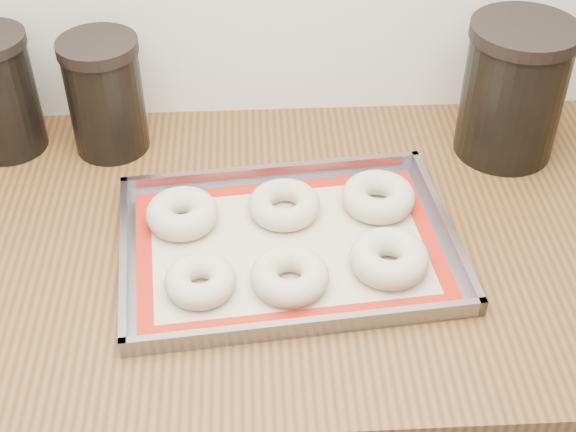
{
  "coord_description": "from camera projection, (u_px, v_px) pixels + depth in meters",
  "views": [
    {
      "loc": [
        0.02,
        0.81,
        1.66
      ],
      "look_at": [
        0.06,
        1.64,
        0.96
      ],
      "focal_mm": 50.0,
      "sensor_mm": 36.0,
      "label": 1
    }
  ],
  "objects": [
    {
      "name": "bagel_front_right",
      "position": [
        389.0,
        258.0,
        1.07
      ],
      "size": [
        0.11,
        0.11,
        0.04
      ],
      "primitive_type": "torus",
      "rotation": [
        0.0,
        0.0,
        0.0
      ],
      "color": "#C3B797",
      "rests_on": "baking_mat"
    },
    {
      "name": "bagel_back_left",
      "position": [
        182.0,
        214.0,
        1.14
      ],
      "size": [
        0.11,
        0.11,
        0.04
      ],
      "primitive_type": "torus",
      "rotation": [
        0.0,
        0.0,
        0.08
      ],
      "color": "#C3B797",
      "rests_on": "baking_mat"
    },
    {
      "name": "baking_mat",
      "position": [
        288.0,
        246.0,
        1.12
      ],
      "size": [
        0.45,
        0.33,
        0.0
      ],
      "rotation": [
        0.0,
        0.0,
        0.1
      ],
      "color": "#C6B793",
      "rests_on": "baking_tray"
    },
    {
      "name": "countertop",
      "position": [
        245.0,
        244.0,
        1.16
      ],
      "size": [
        3.06,
        0.68,
        0.04
      ],
      "primitive_type": "cube",
      "color": "brown",
      "rests_on": "cabinet"
    },
    {
      "name": "bagel_front_mid",
      "position": [
        290.0,
        276.0,
        1.05
      ],
      "size": [
        0.12,
        0.12,
        0.04
      ],
      "primitive_type": "torus",
      "rotation": [
        0.0,
        0.0,
        -0.14
      ],
      "color": "#C3B797",
      "rests_on": "baking_mat"
    },
    {
      "name": "bagel_back_mid",
      "position": [
        284.0,
        205.0,
        1.16
      ],
      "size": [
        0.12,
        0.12,
        0.03
      ],
      "primitive_type": "torus",
      "rotation": [
        0.0,
        0.0,
        0.18
      ],
      "color": "#C3B797",
      "rests_on": "baking_mat"
    },
    {
      "name": "canister_mid",
      "position": [
        105.0,
        95.0,
        1.25
      ],
      "size": [
        0.12,
        0.12,
        0.19
      ],
      "color": "black",
      "rests_on": "countertop"
    },
    {
      "name": "canister_right",
      "position": [
        513.0,
        90.0,
        1.23
      ],
      "size": [
        0.16,
        0.16,
        0.22
      ],
      "color": "black",
      "rests_on": "countertop"
    },
    {
      "name": "bagel_front_left",
      "position": [
        200.0,
        281.0,
        1.04
      ],
      "size": [
        0.1,
        0.1,
        0.03
      ],
      "primitive_type": "torus",
      "rotation": [
        0.0,
        0.0,
        -0.12
      ],
      "color": "#C3B797",
      "rests_on": "baking_mat"
    },
    {
      "name": "cabinet",
      "position": [
        254.0,
        428.0,
        1.45
      ],
      "size": [
        3.0,
        0.65,
        0.86
      ],
      "primitive_type": "cube",
      "color": "slate",
      "rests_on": "floor"
    },
    {
      "name": "baking_tray",
      "position": [
        288.0,
        245.0,
        1.12
      ],
      "size": [
        0.49,
        0.37,
        0.03
      ],
      "rotation": [
        0.0,
        0.0,
        0.1
      ],
      "color": "gray",
      "rests_on": "countertop"
    },
    {
      "name": "bagel_back_right",
      "position": [
        378.0,
        197.0,
        1.17
      ],
      "size": [
        0.13,
        0.13,
        0.04
      ],
      "primitive_type": "torus",
      "rotation": [
        0.0,
        0.0,
        -0.25
      ],
      "color": "#C3B797",
      "rests_on": "baking_mat"
    }
  ]
}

